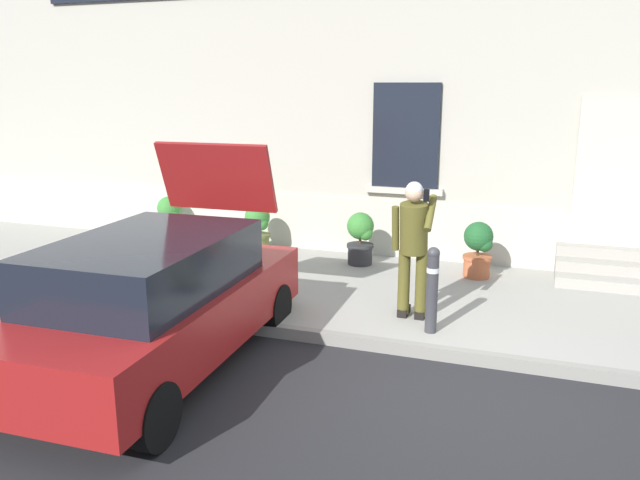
% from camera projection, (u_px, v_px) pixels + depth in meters
% --- Properties ---
extents(ground_plane, '(80.00, 80.00, 0.00)m').
position_uv_depth(ground_plane, '(453.00, 401.00, 6.20)').
color(ground_plane, '#232326').
extents(sidewalk, '(24.00, 3.60, 0.15)m').
position_uv_depth(sidewalk, '(481.00, 304.00, 8.75)').
color(sidewalk, '#99968E').
rests_on(sidewalk, ground).
extents(curb_edge, '(24.00, 0.12, 0.15)m').
position_uv_depth(curb_edge, '(465.00, 357.00, 7.04)').
color(curb_edge, gray).
rests_on(curb_edge, ground).
extents(building_facade, '(24.00, 1.52, 7.50)m').
position_uv_depth(building_facade, '(511.00, 39.00, 10.15)').
color(building_facade, '#B2AD9E').
rests_on(building_facade, ground).
extents(entrance_stoop, '(1.49, 0.96, 0.48)m').
position_uv_depth(entrance_stoop, '(608.00, 269.00, 9.44)').
color(entrance_stoop, '#9E998E').
rests_on(entrance_stoop, sidewalk).
extents(hatchback_car_red, '(1.89, 4.11, 2.34)m').
position_uv_depth(hatchback_car_red, '(157.00, 299.00, 6.73)').
color(hatchback_car_red, maroon).
rests_on(hatchback_car_red, ground).
extents(bollard_near_person, '(0.15, 0.15, 1.04)m').
position_uv_depth(bollard_near_person, '(432.00, 287.00, 7.41)').
color(bollard_near_person, '#333338').
rests_on(bollard_near_person, sidewalk).
extents(bollard_far_left, '(0.15, 0.15, 1.04)m').
position_uv_depth(bollard_far_left, '(153.00, 258.00, 8.65)').
color(bollard_far_left, '#333338').
rests_on(bollard_far_left, sidewalk).
extents(person_on_phone, '(0.51, 0.49, 1.75)m').
position_uv_depth(person_on_phone, '(413.00, 241.00, 7.75)').
color(person_on_phone, '#514C1E').
rests_on(person_on_phone, sidewalk).
extents(planter_cream, '(0.44, 0.44, 0.86)m').
position_uv_depth(planter_cream, '(170.00, 218.00, 11.76)').
color(planter_cream, beige).
rests_on(planter_cream, sidewalk).
extents(planter_olive, '(0.44, 0.44, 0.86)m').
position_uv_depth(planter_olive, '(258.00, 227.00, 10.98)').
color(planter_olive, '#606B38').
rests_on(planter_olive, sidewalk).
extents(planter_charcoal, '(0.44, 0.44, 0.86)m').
position_uv_depth(planter_charcoal, '(361.00, 237.00, 10.29)').
color(planter_charcoal, '#2D2D30').
rests_on(planter_charcoal, sidewalk).
extents(planter_terracotta, '(0.44, 0.44, 0.86)m').
position_uv_depth(planter_terracotta, '(478.00, 248.00, 9.59)').
color(planter_terracotta, '#B25B38').
rests_on(planter_terracotta, sidewalk).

